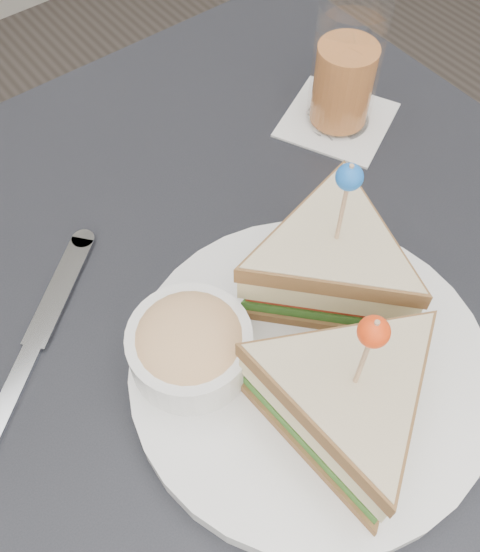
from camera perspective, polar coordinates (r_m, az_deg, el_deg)
name	(u,v)px	position (r m, az deg, el deg)	size (l,w,h in m)	color
ground_plane	(239,515)	(1.26, -0.09, -21.29)	(3.50, 3.50, 0.00)	#3F3833
table	(238,358)	(0.62, -0.16, -7.58)	(0.80, 0.80, 0.75)	black
plate_meal	(318,339)	(0.49, 7.21, -5.85)	(0.34, 0.33, 0.18)	white
cutlery_knife	(37,338)	(0.57, -18.27, -5.45)	(0.18, 0.16, 0.01)	silver
drink_set	(345,74)	(0.69, 9.70, 18.00)	(0.15, 0.15, 0.14)	white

